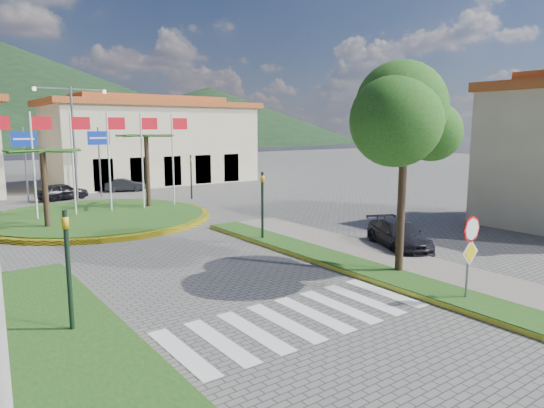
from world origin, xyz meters
TOP-DOWN VIEW (x-y plane):
  - ground at (0.00, 0.00)m, footprint 160.00×160.00m
  - sidewalk_right at (6.00, 2.00)m, footprint 4.00×28.00m
  - verge_right at (4.80, 2.00)m, footprint 1.60×28.00m
  - median_left at (-6.50, 6.00)m, footprint 5.00×14.00m
  - crosswalk at (0.00, 4.00)m, footprint 8.00×3.00m
  - roundabout_island at (0.00, 22.00)m, footprint 12.70×12.70m
  - stop_sign at (4.90, 1.96)m, footprint 0.80×0.11m
  - deciduous_tree at (5.50, 5.00)m, footprint 3.60×3.60m
  - traffic_light_left at (-5.20, 6.50)m, footprint 0.15×0.18m
  - traffic_light_right at (4.50, 12.00)m, footprint 0.15×0.18m
  - traffic_light_far at (8.00, 26.00)m, footprint 0.18×0.15m
  - direction_sign_west at (-2.00, 30.97)m, footprint 1.60×0.14m
  - direction_sign_east at (3.00, 30.97)m, footprint 1.60×0.14m
  - street_lamp_centre at (1.00, 30.00)m, footprint 4.80×0.16m
  - building_right at (10.00, 38.00)m, footprint 19.08×9.54m
  - hill_far_mid at (15.00, 160.00)m, footprint 180.00×180.00m
  - hill_far_east at (70.00, 135.00)m, footprint 120.00×120.00m
  - car_dark_a at (0.28, 31.20)m, footprint 3.80×2.18m
  - car_dark_b at (5.54, 33.01)m, footprint 3.40×2.04m
  - car_side_right at (8.51, 7.48)m, footprint 3.19×4.38m

SIDE VIEW (x-z plane):
  - ground at x=0.00m, z-range 0.00..0.00m
  - crosswalk at x=0.00m, z-range 0.00..0.01m
  - sidewalk_right at x=6.00m, z-range 0.00..0.15m
  - verge_right at x=4.80m, z-range 0.00..0.18m
  - median_left at x=-6.50m, z-range 0.00..0.18m
  - roundabout_island at x=0.00m, z-range -2.83..3.17m
  - car_dark_b at x=5.54m, z-range 0.00..1.06m
  - car_side_right at x=8.51m, z-range 0.00..1.18m
  - car_dark_a at x=0.28m, z-range 0.00..1.22m
  - stop_sign at x=4.90m, z-range 0.47..3.12m
  - traffic_light_left at x=-5.20m, z-range 0.34..3.54m
  - traffic_light_right at x=4.50m, z-range 0.34..3.54m
  - traffic_light_far at x=8.00m, z-range 0.34..3.54m
  - direction_sign_west at x=-2.00m, z-range 0.93..6.13m
  - direction_sign_east at x=3.00m, z-range 0.93..6.13m
  - building_right at x=10.00m, z-range -0.12..7.93m
  - street_lamp_centre at x=1.00m, z-range 0.50..8.50m
  - deciduous_tree at x=5.50m, z-range 1.78..8.58m
  - hill_far_east at x=70.00m, z-range 0.00..18.00m
  - hill_far_mid at x=15.00m, z-range 0.00..30.00m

